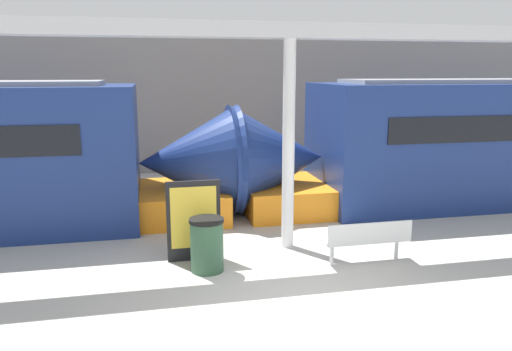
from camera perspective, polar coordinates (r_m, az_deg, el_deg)
name	(u,v)px	position (r m, az deg, el deg)	size (l,w,h in m)	color
ground_plane	(298,305)	(7.70, 4.77, -14.48)	(60.00, 60.00, 0.00)	#B2AFA8
station_wall	(210,98)	(17.19, -5.27, 8.83)	(56.00, 0.20, 5.00)	gray
bench_near	(367,238)	(9.17, 12.58, -6.95)	(1.58, 0.45, 0.81)	silver
trash_bin	(207,245)	(8.73, -5.63, -7.86)	(0.60, 0.60, 0.94)	#2D5138
poster_board	(194,220)	(9.14, -7.13, -5.12)	(0.97, 0.07, 1.49)	black
support_column_near	(288,147)	(9.52, 3.74, 3.28)	(0.23, 0.23, 3.98)	silver
canopy_beam	(290,31)	(9.44, 3.92, 16.19)	(28.00, 0.60, 0.28)	#B7B7BC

